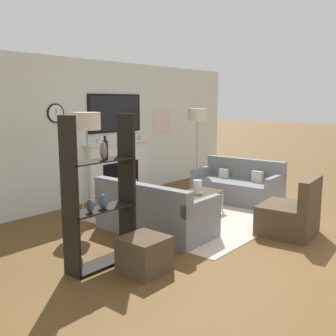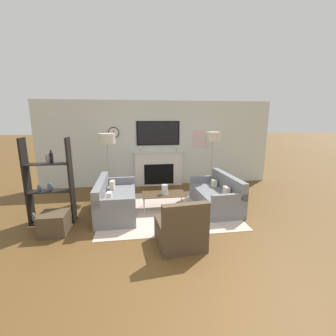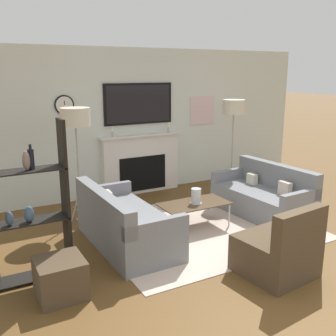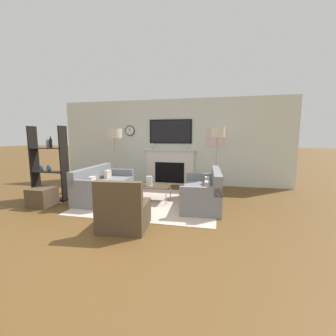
{
  "view_description": "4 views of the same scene",
  "coord_description": "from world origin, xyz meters",
  "px_view_note": "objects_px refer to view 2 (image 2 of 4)",
  "views": [
    {
      "loc": [
        -5.35,
        -1.58,
        1.93
      ],
      "look_at": [
        -0.32,
        2.69,
        0.81
      ],
      "focal_mm": 42.0,
      "sensor_mm": 36.0,
      "label": 1
    },
    {
      "loc": [
        -0.69,
        -2.82,
        2.15
      ],
      "look_at": [
        0.03,
        2.34,
        1.0
      ],
      "focal_mm": 24.0,
      "sensor_mm": 36.0,
      "label": 2
    },
    {
      "loc": [
        -3.07,
        -2.36,
        2.28
      ],
      "look_at": [
        -0.33,
        2.61,
        0.88
      ],
      "focal_mm": 42.0,
      "sensor_mm": 36.0,
      "label": 3
    },
    {
      "loc": [
        1.54,
        -2.72,
        1.55
      ],
      "look_at": [
        0.26,
        2.88,
        0.73
      ],
      "focal_mm": 24.0,
      "sensor_mm": 36.0,
      "label": 4
    }
  ],
  "objects_px": {
    "couch_right": "(217,196)",
    "coffee_table": "(164,195)",
    "shelf_unit": "(49,184)",
    "armchair": "(181,230)",
    "ottoman": "(55,223)",
    "floor_lamp_right": "(213,137)",
    "couch_left": "(115,201)",
    "floor_lamp_left": "(107,139)",
    "hurricane_candle": "(165,190)"
  },
  "relations": [
    {
      "from": "couch_right",
      "to": "coffee_table",
      "type": "bearing_deg",
      "value": 177.19
    },
    {
      "from": "couch_right",
      "to": "shelf_unit",
      "type": "relative_size",
      "value": 0.94
    },
    {
      "from": "armchair",
      "to": "shelf_unit",
      "type": "relative_size",
      "value": 0.48
    },
    {
      "from": "armchair",
      "to": "ottoman",
      "type": "relative_size",
      "value": 1.79
    },
    {
      "from": "floor_lamp_right",
      "to": "ottoman",
      "type": "distance_m",
      "value": 4.48
    },
    {
      "from": "couch_left",
      "to": "floor_lamp_left",
      "type": "xyz_separation_m",
      "value": [
        -0.25,
        1.18,
        1.31
      ]
    },
    {
      "from": "couch_left",
      "to": "hurricane_candle",
      "type": "distance_m",
      "value": 1.18
    },
    {
      "from": "coffee_table",
      "to": "shelf_unit",
      "type": "distance_m",
      "value": 2.49
    },
    {
      "from": "coffee_table",
      "to": "floor_lamp_right",
      "type": "relative_size",
      "value": 0.58
    },
    {
      "from": "couch_right",
      "to": "ottoman",
      "type": "bearing_deg",
      "value": -166.79
    },
    {
      "from": "armchair",
      "to": "couch_left",
      "type": "bearing_deg",
      "value": 127.89
    },
    {
      "from": "couch_left",
      "to": "armchair",
      "type": "relative_size",
      "value": 2.03
    },
    {
      "from": "couch_left",
      "to": "ottoman",
      "type": "distance_m",
      "value": 1.34
    },
    {
      "from": "couch_left",
      "to": "couch_right",
      "type": "relative_size",
      "value": 1.04
    },
    {
      "from": "couch_left",
      "to": "couch_right",
      "type": "bearing_deg",
      "value": 0.05
    },
    {
      "from": "floor_lamp_right",
      "to": "floor_lamp_left",
      "type": "bearing_deg",
      "value": -180.0
    },
    {
      "from": "hurricane_candle",
      "to": "floor_lamp_left",
      "type": "height_order",
      "value": "floor_lamp_left"
    },
    {
      "from": "couch_left",
      "to": "floor_lamp_right",
      "type": "bearing_deg",
      "value": 23.77
    },
    {
      "from": "armchair",
      "to": "coffee_table",
      "type": "relative_size",
      "value": 0.84
    },
    {
      "from": "floor_lamp_left",
      "to": "ottoman",
      "type": "relative_size",
      "value": 3.65
    },
    {
      "from": "ottoman",
      "to": "armchair",
      "type": "bearing_deg",
      "value": -18.32
    },
    {
      "from": "coffee_table",
      "to": "hurricane_candle",
      "type": "relative_size",
      "value": 4.56
    },
    {
      "from": "coffee_table",
      "to": "shelf_unit",
      "type": "height_order",
      "value": "shelf_unit"
    },
    {
      "from": "couch_right",
      "to": "armchair",
      "type": "height_order",
      "value": "armchair"
    },
    {
      "from": "couch_right",
      "to": "armchair",
      "type": "bearing_deg",
      "value": -127.5
    },
    {
      "from": "armchair",
      "to": "coffee_table",
      "type": "distance_m",
      "value": 1.65
    },
    {
      "from": "armchair",
      "to": "ottoman",
      "type": "xyz_separation_m",
      "value": [
        -2.29,
        0.76,
        -0.08
      ]
    },
    {
      "from": "shelf_unit",
      "to": "armchair",
      "type": "bearing_deg",
      "value": -26.79
    },
    {
      "from": "couch_right",
      "to": "armchair",
      "type": "distance_m",
      "value": 1.99
    },
    {
      "from": "armchair",
      "to": "floor_lamp_right",
      "type": "bearing_deg",
      "value": 62.14
    },
    {
      "from": "couch_right",
      "to": "shelf_unit",
      "type": "xyz_separation_m",
      "value": [
        -3.71,
        -0.32,
        0.55
      ]
    },
    {
      "from": "couch_right",
      "to": "hurricane_candle",
      "type": "height_order",
      "value": "couch_right"
    },
    {
      "from": "shelf_unit",
      "to": "ottoman",
      "type": "distance_m",
      "value": 0.83
    },
    {
      "from": "floor_lamp_left",
      "to": "armchair",
      "type": "bearing_deg",
      "value": -61.78
    },
    {
      "from": "floor_lamp_right",
      "to": "ottoman",
      "type": "height_order",
      "value": "floor_lamp_right"
    },
    {
      "from": "ottoman",
      "to": "floor_lamp_left",
      "type": "bearing_deg",
      "value": 68.04
    },
    {
      "from": "couch_right",
      "to": "ottoman",
      "type": "xyz_separation_m",
      "value": [
        -3.5,
        -0.82,
        -0.08
      ]
    },
    {
      "from": "coffee_table",
      "to": "couch_left",
      "type": "bearing_deg",
      "value": -176.68
    },
    {
      "from": "couch_right",
      "to": "floor_lamp_right",
      "type": "xyz_separation_m",
      "value": [
        0.25,
        1.18,
        1.34
      ]
    },
    {
      "from": "coffee_table",
      "to": "shelf_unit",
      "type": "bearing_deg",
      "value": -171.0
    },
    {
      "from": "floor_lamp_right",
      "to": "ottoman",
      "type": "xyz_separation_m",
      "value": [
        -3.75,
        -2.0,
        -1.42
      ]
    },
    {
      "from": "hurricane_candle",
      "to": "shelf_unit",
      "type": "relative_size",
      "value": 0.13
    },
    {
      "from": "coffee_table",
      "to": "floor_lamp_right",
      "type": "bearing_deg",
      "value": 35.82
    },
    {
      "from": "coffee_table",
      "to": "floor_lamp_left",
      "type": "distance_m",
      "value": 2.18
    },
    {
      "from": "coffee_table",
      "to": "ottoman",
      "type": "xyz_separation_m",
      "value": [
        -2.2,
        -0.89,
        -0.16
      ]
    },
    {
      "from": "coffee_table",
      "to": "shelf_unit",
      "type": "relative_size",
      "value": 0.58
    },
    {
      "from": "floor_lamp_right",
      "to": "coffee_table",
      "type": "bearing_deg",
      "value": -144.18
    },
    {
      "from": "floor_lamp_left",
      "to": "ottoman",
      "type": "height_order",
      "value": "floor_lamp_left"
    },
    {
      "from": "hurricane_candle",
      "to": "ottoman",
      "type": "distance_m",
      "value": 2.4
    },
    {
      "from": "coffee_table",
      "to": "floor_lamp_left",
      "type": "height_order",
      "value": "floor_lamp_left"
    }
  ]
}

